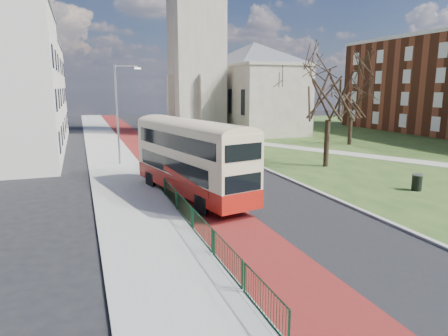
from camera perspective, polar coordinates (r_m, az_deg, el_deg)
name	(u,v)px	position (r m, az deg, el deg)	size (l,w,h in m)	color
ground	(260,230)	(18.49, 5.17, -8.75)	(160.00, 160.00, 0.00)	black
road_carriageway	(184,157)	(37.34, -5.75, 1.60)	(9.00, 120.00, 0.01)	black
bus_lane	(155,159)	(36.78, -9.83, 1.34)	(3.40, 120.00, 0.01)	#591414
pavement_west	(112,161)	(36.33, -15.74, 1.03)	(4.00, 120.00, 0.12)	gray
kerb_west	(135,159)	(36.51, -12.61, 1.25)	(0.25, 120.00, 0.13)	#999993
kerb_east	(223,150)	(40.54, -0.13, 2.53)	(0.25, 80.00, 0.13)	#999993
grass_green	(381,142)	(50.77, 21.57, 3.49)	(40.00, 80.00, 0.04)	#294619
footpath	(423,163)	(38.10, 26.60, 0.70)	(2.20, 36.00, 0.03)	#9E998C
pedestrian_railing	(176,201)	(21.02, -6.82, -4.70)	(0.07, 24.00, 1.12)	#0B321B
gothic_church	(228,37)	(57.68, 0.58, 18.21)	(16.38, 18.00, 40.00)	gray
street_block_far	(19,92)	(54.10, -27.26, 9.58)	(10.30, 16.30, 11.50)	beige
streetlamp	(119,109)	(33.88, -14.78, 8.09)	(2.13, 0.18, 8.00)	gray
bus	(191,155)	(23.16, -4.73, 1.80)	(4.68, 10.76, 4.38)	maroon
winter_tree_near	(330,81)	(32.96, 14.88, 11.87)	(7.98, 7.98, 9.78)	black
winter_tree_far	(352,95)	(46.70, 17.85, 9.88)	(6.61, 6.61, 7.91)	#2F2117
litter_bin	(417,182)	(27.59, 25.85, -1.85)	(0.69, 0.69, 1.04)	black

